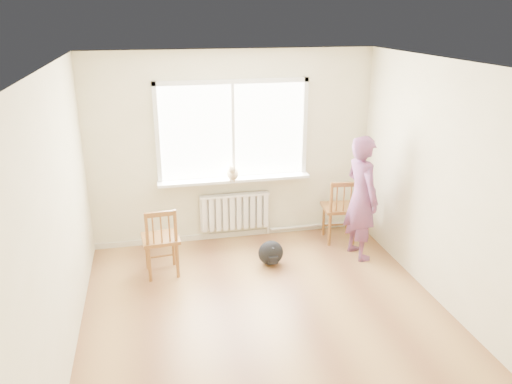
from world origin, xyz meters
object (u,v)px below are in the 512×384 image
cat (233,173)px  backpack (271,253)px  person (361,198)px  chair_left (161,242)px  chair_right (340,210)px

cat → backpack: size_ratio=1.11×
person → cat: bearing=54.7°
chair_left → cat: cat is taller
chair_right → cat: 1.64m
cat → chair_right: bearing=-0.2°
chair_left → chair_right: chair_right is taller
chair_left → cat: (1.04, 0.75, 0.59)m
chair_left → person: bearing=174.8°
person → chair_left: bearing=80.1°
person → backpack: (-1.23, -0.01, -0.67)m
chair_left → person: size_ratio=0.54×
chair_right → person: bearing=106.4°
chair_left → cat: 1.41m
person → backpack: 1.40m
person → cat: (-1.59, 0.77, 0.21)m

